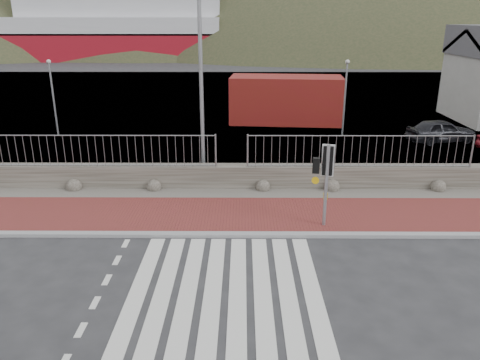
{
  "coord_description": "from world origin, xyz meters",
  "views": [
    {
      "loc": [
        0.42,
        -9.75,
        6.25
      ],
      "look_at": [
        0.34,
        3.0,
        1.8
      ],
      "focal_mm": 35.0,
      "sensor_mm": 36.0,
      "label": 1
    }
  ],
  "objects_px": {
    "car_a": "(441,131)",
    "streetlight": "(204,57)",
    "ferry": "(84,23)",
    "shipping_container": "(286,100)",
    "traffic_signal_far": "(326,168)"
  },
  "relations": [
    {
      "from": "streetlight",
      "to": "ferry",
      "type": "bearing_deg",
      "value": 117.69
    },
    {
      "from": "ferry",
      "to": "car_a",
      "type": "distance_m",
      "value": 64.43
    },
    {
      "from": "ferry",
      "to": "traffic_signal_far",
      "type": "xyz_separation_m",
      "value": [
        27.58,
        -64.21,
        -3.42
      ]
    },
    {
      "from": "ferry",
      "to": "shipping_container",
      "type": "relative_size",
      "value": 7.34
    },
    {
      "from": "ferry",
      "to": "traffic_signal_far",
      "type": "height_order",
      "value": "ferry"
    },
    {
      "from": "traffic_signal_far",
      "to": "ferry",
      "type": "bearing_deg",
      "value": -54.31
    },
    {
      "from": "streetlight",
      "to": "car_a",
      "type": "height_order",
      "value": "streetlight"
    },
    {
      "from": "car_a",
      "to": "streetlight",
      "type": "bearing_deg",
      "value": 105.36
    },
    {
      "from": "traffic_signal_far",
      "to": "shipping_container",
      "type": "distance_m",
      "value": 15.6
    },
    {
      "from": "traffic_signal_far",
      "to": "streetlight",
      "type": "bearing_deg",
      "value": -35.61
    },
    {
      "from": "streetlight",
      "to": "shipping_container",
      "type": "distance_m",
      "value": 12.42
    },
    {
      "from": "car_a",
      "to": "ferry",
      "type": "bearing_deg",
      "value": 21.06
    },
    {
      "from": "streetlight",
      "to": "car_a",
      "type": "bearing_deg",
      "value": 33.95
    },
    {
      "from": "streetlight",
      "to": "shipping_container",
      "type": "height_order",
      "value": "streetlight"
    },
    {
      "from": "ferry",
      "to": "shipping_container",
      "type": "bearing_deg",
      "value": -60.29
    }
  ]
}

